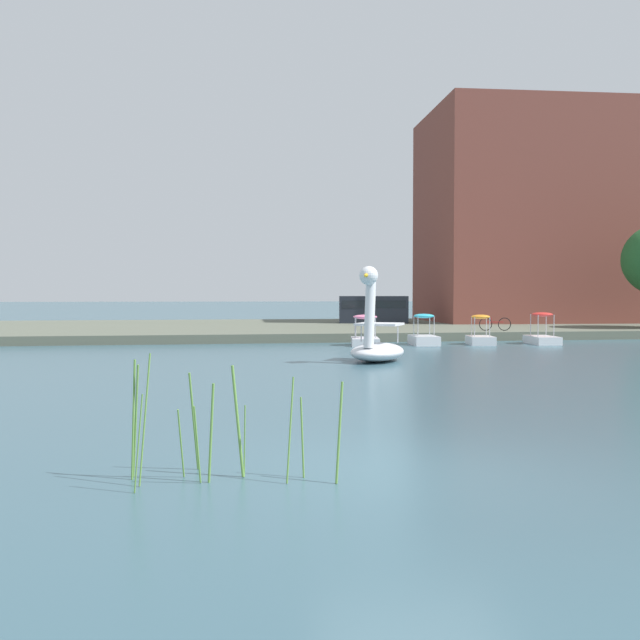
{
  "coord_description": "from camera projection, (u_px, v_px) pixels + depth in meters",
  "views": [
    {
      "loc": [
        -2.76,
        -8.98,
        2.28
      ],
      "look_at": [
        1.81,
        19.01,
        1.27
      ],
      "focal_mm": 40.74,
      "sensor_mm": 36.0,
      "label": 1
    }
  ],
  "objects": [
    {
      "name": "pedal_boat_red",
      "position": [
        542.0,
        335.0,
        33.26
      ],
      "size": [
        1.29,
        2.21,
        1.45
      ],
      "color": "white",
      "rests_on": "ground_plane"
    },
    {
      "name": "shore_bank_far",
      "position": [
        248.0,
        329.0,
        43.56
      ],
      "size": [
        154.8,
        20.28,
        0.43
      ],
      "primitive_type": "cube",
      "color": "#5B6051",
      "rests_on": "ground_plane"
    },
    {
      "name": "apartment_block",
      "position": [
        565.0,
        218.0,
        50.65
      ],
      "size": [
        19.75,
        11.95,
        14.39
      ],
      "primitive_type": "cube",
      "rotation": [
        0.0,
        0.0,
        -0.06
      ],
      "color": "brown",
      "rests_on": "shore_bank_far"
    },
    {
      "name": "reed_clump_foreground",
      "position": [
        215.0,
        428.0,
        8.89
      ],
      "size": [
        2.56,
        1.06,
        1.57
      ],
      "color": "#669942",
      "rests_on": "ground_plane"
    },
    {
      "name": "swan_boat",
      "position": [
        376.0,
        343.0,
        24.52
      ],
      "size": [
        2.91,
        3.38,
        3.2
      ],
      "color": "white",
      "rests_on": "ground_plane"
    },
    {
      "name": "ground_plane",
      "position": [
        418.0,
        470.0,
        9.39
      ],
      "size": [
        442.63,
        442.63,
        0.0
      ],
      "primitive_type": "plane",
      "color": "#385966"
    },
    {
      "name": "pedal_boat_orange",
      "position": [
        480.0,
        336.0,
        32.88
      ],
      "size": [
        1.37,
        1.92,
        1.36
      ],
      "color": "white",
      "rests_on": "ground_plane"
    },
    {
      "name": "pedal_boat_cyan",
      "position": [
        424.0,
        336.0,
        32.65
      ],
      "size": [
        1.25,
        2.01,
        1.4
      ],
      "color": "white",
      "rests_on": "ground_plane"
    },
    {
      "name": "bicycle_parked",
      "position": [
        495.0,
        324.0,
        36.86
      ],
      "size": [
        1.62,
        0.27,
        0.68
      ],
      "color": "black",
      "rests_on": "shore_bank_far"
    },
    {
      "name": "pedal_boat_pink",
      "position": [
        365.0,
        336.0,
        32.2
      ],
      "size": [
        1.55,
        2.24,
        1.38
      ],
      "color": "white",
      "rests_on": "ground_plane"
    },
    {
      "name": "parked_van",
      "position": [
        373.0,
        308.0,
        46.93
      ],
      "size": [
        4.67,
        2.71,
        1.74
      ],
      "color": "#1E232D",
      "rests_on": "shore_bank_far"
    }
  ]
}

